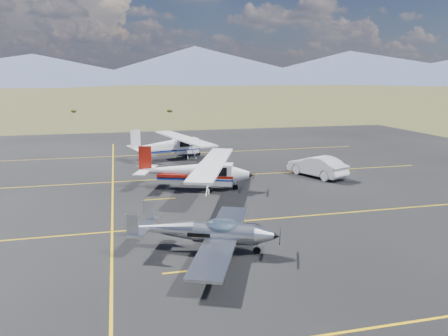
{
  "coord_description": "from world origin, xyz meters",
  "views": [
    {
      "loc": [
        -5.51,
        -20.02,
        7.88
      ],
      "look_at": [
        1.58,
        8.68,
        1.6
      ],
      "focal_mm": 35.0,
      "sensor_mm": 36.0,
      "label": 1
    }
  ],
  "objects_px": {
    "aircraft_plain": "(172,145)",
    "sedan": "(317,166)",
    "aircraft_low_wing": "(208,232)",
    "aircraft_cessna": "(196,171)"
  },
  "relations": [
    {
      "from": "aircraft_low_wing",
      "to": "aircraft_cessna",
      "type": "height_order",
      "value": "aircraft_cessna"
    },
    {
      "from": "aircraft_low_wing",
      "to": "aircraft_cessna",
      "type": "bearing_deg",
      "value": 105.07
    },
    {
      "from": "aircraft_plain",
      "to": "sedan",
      "type": "xyz_separation_m",
      "value": [
        10.14,
        -10.58,
        -0.49
      ]
    },
    {
      "from": "aircraft_cessna",
      "to": "sedan",
      "type": "distance_m",
      "value": 10.17
    },
    {
      "from": "aircraft_plain",
      "to": "sedan",
      "type": "relative_size",
      "value": 2.34
    },
    {
      "from": "aircraft_cessna",
      "to": "sedan",
      "type": "bearing_deg",
      "value": 29.54
    },
    {
      "from": "aircraft_low_wing",
      "to": "aircraft_cessna",
      "type": "xyz_separation_m",
      "value": [
        1.48,
        11.16,
        0.4
      ]
    },
    {
      "from": "aircraft_cessna",
      "to": "aircraft_plain",
      "type": "distance_m",
      "value": 12.17
    },
    {
      "from": "aircraft_low_wing",
      "to": "aircraft_plain",
      "type": "xyz_separation_m",
      "value": [
        1.37,
        23.32,
        0.39
      ]
    },
    {
      "from": "aircraft_low_wing",
      "to": "aircraft_plain",
      "type": "distance_m",
      "value": 23.37
    }
  ]
}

